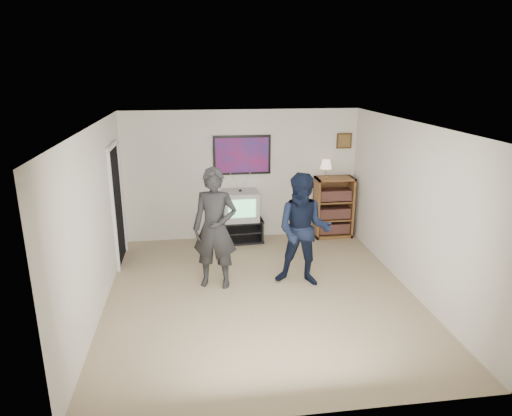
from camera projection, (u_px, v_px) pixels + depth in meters
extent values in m
cube|color=#857354|center=(261.00, 295.00, 6.79)|extent=(4.50, 5.00, 0.01)
cube|color=white|center=(262.00, 125.00, 6.06)|extent=(4.50, 5.00, 0.01)
cube|color=silver|center=(242.00, 175.00, 8.79)|extent=(4.50, 0.01, 2.50)
cube|color=silver|center=(96.00, 222.00, 6.13)|extent=(0.01, 5.00, 2.50)
cube|color=silver|center=(412.00, 208.00, 6.72)|extent=(0.01, 5.00, 2.50)
cube|color=black|center=(239.00, 220.00, 8.76)|extent=(0.93, 0.56, 0.04)
cube|color=black|center=(239.00, 240.00, 8.88)|extent=(0.93, 0.56, 0.04)
cube|color=black|center=(217.00, 231.00, 8.77)|extent=(0.07, 0.48, 0.45)
cube|color=black|center=(260.00, 229.00, 8.88)|extent=(0.07, 0.48, 0.45)
imported|color=black|center=(215.00, 229.00, 6.83)|extent=(0.77, 0.61, 1.85)
imported|color=black|center=(304.00, 230.00, 6.90)|extent=(1.03, 0.91, 1.76)
cube|color=white|center=(212.00, 204.00, 6.90)|extent=(0.07, 0.12, 0.03)
cube|color=white|center=(299.00, 212.00, 7.09)|extent=(0.04, 0.12, 0.03)
cube|color=black|center=(242.00, 155.00, 8.65)|extent=(1.10, 0.03, 0.75)
cube|color=white|center=(213.00, 140.00, 8.49)|extent=(0.28, 0.02, 0.14)
cube|color=#382511|center=(344.00, 141.00, 8.85)|extent=(0.30, 0.03, 0.30)
cube|color=black|center=(117.00, 206.00, 7.72)|extent=(0.03, 0.85, 2.00)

